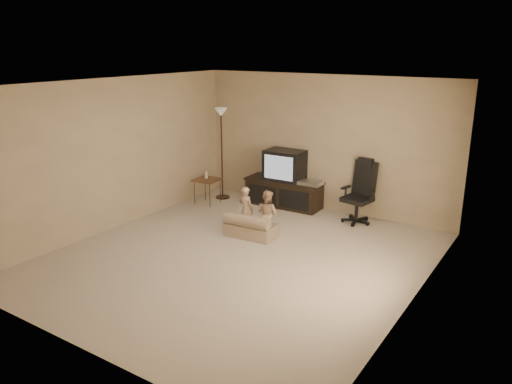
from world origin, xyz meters
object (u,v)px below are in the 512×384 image
(side_table, at_px, (207,180))
(child_sofa, at_px, (250,227))
(toddler_right, at_px, (267,214))
(tv_stand, at_px, (285,183))
(toddler_left, at_px, (246,210))
(office_chair, at_px, (359,200))
(floor_lamp, at_px, (221,133))

(side_table, bearing_deg, child_sofa, -31.14)
(child_sofa, relative_size, toddler_right, 1.09)
(tv_stand, height_order, toddler_left, tv_stand)
(office_chair, height_order, toddler_left, office_chair)
(child_sofa, xyz_separation_m, toddler_right, (0.23, 0.17, 0.23))
(toddler_left, bearing_deg, tv_stand, -76.91)
(side_table, xyz_separation_m, toddler_right, (1.90, -0.84, -0.09))
(side_table, height_order, child_sofa, side_table)
(office_chair, distance_m, toddler_right, 1.77)
(floor_lamp, distance_m, child_sofa, 2.50)
(tv_stand, bearing_deg, toddler_left, -85.39)
(tv_stand, distance_m, floor_lamp, 1.60)
(tv_stand, relative_size, office_chair, 1.37)
(side_table, height_order, toddler_left, toddler_left)
(toddler_right, bearing_deg, side_table, -15.13)
(office_chair, xyz_separation_m, floor_lamp, (-2.86, -0.17, 0.92))
(toddler_right, bearing_deg, office_chair, -114.87)
(office_chair, relative_size, toddler_right, 1.45)
(child_sofa, relative_size, toddler_left, 1.08)
(floor_lamp, relative_size, toddler_right, 2.34)
(office_chair, bearing_deg, floor_lamp, -167.30)
(tv_stand, xyz_separation_m, toddler_left, (0.17, -1.57, -0.06))
(toddler_right, bearing_deg, floor_lamp, -25.99)
(child_sofa, bearing_deg, side_table, 144.48)
(office_chair, relative_size, toddler_left, 1.44)
(office_chair, height_order, floor_lamp, floor_lamp)
(side_table, height_order, toddler_right, toddler_right)
(office_chair, bearing_deg, tv_stand, -173.34)
(toddler_left, bearing_deg, child_sofa, 146.43)
(child_sofa, bearing_deg, toddler_left, 135.19)
(tv_stand, bearing_deg, office_chair, -4.28)
(floor_lamp, height_order, toddler_left, floor_lamp)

